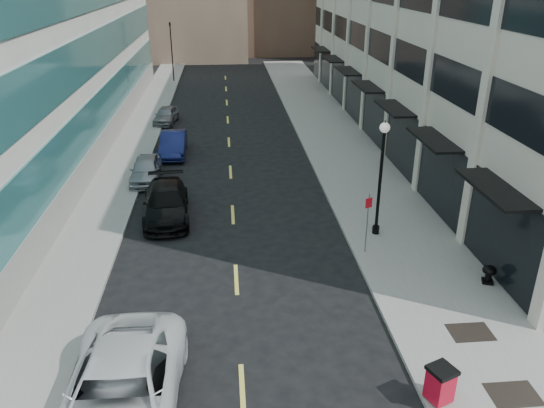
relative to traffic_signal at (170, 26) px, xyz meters
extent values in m
cube|color=gray|center=(13.00, -28.00, -5.64)|extent=(5.00, 80.00, 0.15)
cube|color=gray|center=(-1.00, -28.00, -5.64)|extent=(3.00, 80.00, 0.15)
cube|color=beige|center=(22.50, -21.00, 3.28)|extent=(14.00, 46.00, 18.00)
cube|color=black|center=(15.52, -21.00, -3.72)|extent=(0.18, 46.00, 3.60)
cube|color=black|center=(15.53, -21.00, 0.78)|extent=(0.12, 46.00, 1.80)
cube|color=beige|center=(15.50, -38.00, 3.28)|extent=(0.35, 0.60, 18.00)
cube|color=beige|center=(15.50, -32.00, 3.28)|extent=(0.35, 0.60, 18.00)
cube|color=beige|center=(15.50, -26.00, 3.28)|extent=(0.35, 0.60, 18.00)
cube|color=beige|center=(15.50, -20.00, 3.28)|extent=(0.35, 0.60, 18.00)
cube|color=black|center=(14.85, -41.00, -1.82)|extent=(1.30, 4.00, 0.12)
cube|color=black|center=(14.85, -35.00, -1.82)|extent=(1.30, 4.00, 0.12)
cube|color=black|center=(14.85, -29.00, -1.82)|extent=(1.30, 4.00, 0.12)
cube|color=black|center=(14.85, -23.00, -1.82)|extent=(1.30, 4.00, 0.12)
cube|color=black|center=(14.85, -17.00, -1.82)|extent=(1.30, 4.00, 0.12)
cube|color=black|center=(14.85, -11.00, -1.82)|extent=(1.30, 4.00, 0.12)
cube|color=black|center=(14.85, -5.00, -1.82)|extent=(1.30, 4.00, 0.12)
cube|color=gray|center=(-2.46, -21.00, -4.82)|extent=(0.20, 46.00, 1.80)
cube|color=#327474|center=(-2.47, -21.00, -2.72)|extent=(0.14, 45.60, 2.40)
cube|color=#327474|center=(-2.47, -21.00, 0.78)|extent=(0.14, 45.60, 2.40)
cube|color=black|center=(13.10, -47.00, -5.56)|extent=(1.40, 1.00, 0.01)
cube|color=black|center=(13.10, -44.20, -5.56)|extent=(1.40, 1.00, 0.01)
cube|color=#D8CC4C|center=(5.50, -46.00, -5.71)|extent=(0.15, 2.20, 0.01)
cube|color=#D8CC4C|center=(5.50, -40.00, -5.71)|extent=(0.15, 2.20, 0.01)
cube|color=#D8CC4C|center=(5.50, -34.00, -5.71)|extent=(0.15, 2.20, 0.01)
cube|color=#D8CC4C|center=(5.50, -28.00, -5.71)|extent=(0.15, 2.20, 0.01)
cube|color=#D8CC4C|center=(5.50, -22.00, -5.71)|extent=(0.15, 2.20, 0.01)
cube|color=#D8CC4C|center=(5.50, -16.00, -5.71)|extent=(0.15, 2.20, 0.01)
cube|color=#D8CC4C|center=(5.50, -10.00, -5.71)|extent=(0.15, 2.20, 0.01)
cube|color=#D8CC4C|center=(5.50, -4.00, -5.71)|extent=(0.15, 2.20, 0.01)
cube|color=#D8CC4C|center=(5.50, 2.00, -5.71)|extent=(0.15, 2.20, 0.01)
cylinder|color=black|center=(0.00, 0.00, -2.72)|extent=(0.12, 0.12, 6.00)
imported|color=black|center=(0.00, 0.00, 0.27)|extent=(0.66, 0.66, 1.98)
imported|color=silver|center=(2.30, -46.88, -4.80)|extent=(3.15, 6.64, 1.83)
imported|color=black|center=(2.30, -34.00, -4.96)|extent=(2.54, 5.40, 1.52)
imported|color=#909498|center=(0.70, -29.01, -5.03)|extent=(1.70, 4.07, 1.37)
imported|color=#151B50|center=(1.90, -24.40, -4.98)|extent=(1.58, 4.48, 1.47)
imported|color=gray|center=(0.70, -16.57, -5.07)|extent=(1.99, 3.95, 1.29)
cube|color=red|center=(10.90, -47.00, -5.04)|extent=(0.78, 0.78, 0.97)
cube|color=black|center=(10.90, -47.00, -4.52)|extent=(0.89, 0.89, 0.12)
cylinder|color=black|center=(10.71, -46.68, -5.46)|extent=(0.06, 0.21, 0.21)
cylinder|color=black|center=(11.09, -46.68, -5.46)|extent=(0.06, 0.21, 0.21)
cylinder|color=black|center=(11.90, -36.89, -5.39)|extent=(0.32, 0.32, 0.36)
cylinder|color=black|center=(11.90, -36.89, -3.08)|extent=(0.14, 0.14, 4.57)
sphere|color=silver|center=(11.90, -36.89, -0.65)|extent=(0.44, 0.44, 0.44)
cone|color=black|center=(11.90, -36.89, -0.40)|extent=(0.12, 0.12, 0.18)
cylinder|color=slate|center=(10.99, -38.54, -4.24)|extent=(0.05, 0.05, 2.65)
cube|color=red|center=(10.99, -38.56, -3.30)|extent=(0.30, 0.14, 0.42)
cube|color=black|center=(15.04, -41.33, -5.51)|extent=(0.50, 0.50, 0.11)
cylinder|color=black|center=(15.04, -41.33, -5.28)|extent=(0.25, 0.25, 0.38)
ellipsoid|color=black|center=(15.04, -41.33, -5.02)|extent=(0.53, 0.53, 0.37)
camera|label=1|loc=(5.29, -57.78, 5.40)|focal=35.00mm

